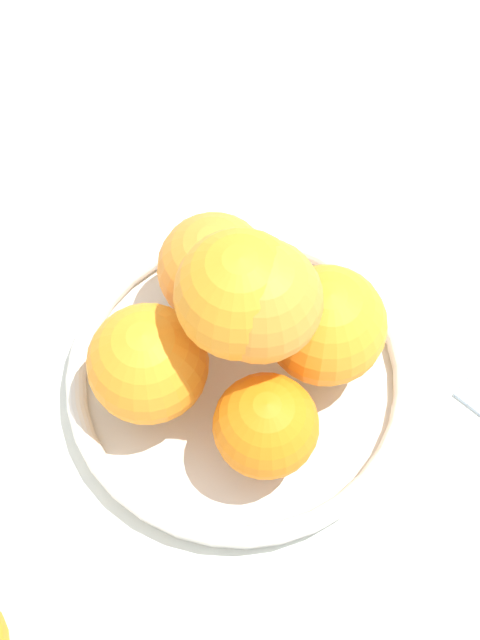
% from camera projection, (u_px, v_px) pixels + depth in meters
% --- Properties ---
extents(ground_plane, '(4.00, 4.00, 0.00)m').
position_uv_depth(ground_plane, '(240.00, 386.00, 0.66)').
color(ground_plane, silver).
extents(fruit_bowl, '(0.25, 0.25, 0.03)m').
position_uv_depth(fruit_bowl, '(240.00, 378.00, 0.65)').
color(fruit_bowl, silver).
rests_on(fruit_bowl, ground_plane).
extents(orange_pile, '(0.20, 0.19, 0.15)m').
position_uv_depth(orange_pile, '(241.00, 324.00, 0.58)').
color(orange_pile, orange).
rests_on(orange_pile, fruit_bowl).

